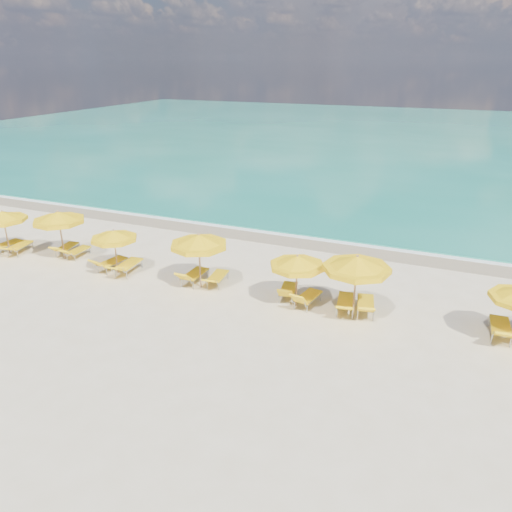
% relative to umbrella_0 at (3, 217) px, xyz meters
% --- Properties ---
extents(ground_plane, '(120.00, 120.00, 0.00)m').
position_rel_umbrella_0_xyz_m(ground_plane, '(12.78, 0.22, -1.94)').
color(ground_plane, beige).
extents(ocean, '(120.00, 80.00, 0.30)m').
position_rel_umbrella_0_xyz_m(ocean, '(12.78, 48.22, -1.94)').
color(ocean, '#157861').
rests_on(ocean, ground).
extents(wet_sand_band, '(120.00, 2.60, 0.01)m').
position_rel_umbrella_0_xyz_m(wet_sand_band, '(12.78, 7.62, -1.94)').
color(wet_sand_band, tan).
rests_on(wet_sand_band, ground).
extents(foam_line, '(120.00, 1.20, 0.03)m').
position_rel_umbrella_0_xyz_m(foam_line, '(12.78, 8.42, -1.94)').
color(foam_line, white).
rests_on(foam_line, ground).
extents(whitecap_near, '(14.00, 0.36, 0.05)m').
position_rel_umbrella_0_xyz_m(whitecap_near, '(6.78, 17.22, -1.94)').
color(whitecap_near, white).
rests_on(whitecap_near, ground).
extents(whitecap_far, '(18.00, 0.30, 0.05)m').
position_rel_umbrella_0_xyz_m(whitecap_far, '(20.78, 24.22, -1.94)').
color(whitecap_far, white).
rests_on(whitecap_far, ground).
extents(umbrella_0, '(2.40, 2.40, 2.28)m').
position_rel_umbrella_0_xyz_m(umbrella_0, '(0.00, 0.00, 0.00)').
color(umbrella_0, tan).
rests_on(umbrella_0, ground).
extents(umbrella_1, '(3.08, 3.08, 2.47)m').
position_rel_umbrella_0_xyz_m(umbrella_1, '(3.05, 0.53, 0.17)').
color(umbrella_1, tan).
rests_on(umbrella_1, ground).
extents(umbrella_2, '(2.40, 2.40, 2.11)m').
position_rel_umbrella_0_xyz_m(umbrella_2, '(6.54, 0.12, -0.15)').
color(umbrella_2, tan).
rests_on(umbrella_2, ground).
extents(umbrella_3, '(2.58, 2.58, 2.47)m').
position_rel_umbrella_0_xyz_m(umbrella_3, '(10.83, 0.21, 0.16)').
color(umbrella_3, tan).
rests_on(umbrella_3, ground).
extents(umbrella_4, '(2.27, 2.27, 2.20)m').
position_rel_umbrella_0_xyz_m(umbrella_4, '(15.15, 0.16, -0.07)').
color(umbrella_4, tan).
rests_on(umbrella_4, ground).
extents(umbrella_5, '(2.95, 2.95, 2.57)m').
position_rel_umbrella_0_xyz_m(umbrella_5, '(17.46, 0.08, 0.25)').
color(umbrella_5, tan).
rests_on(umbrella_5, ground).
extents(lounger_0_left, '(0.80, 1.87, 0.83)m').
position_rel_umbrella_0_xyz_m(lounger_0_left, '(-0.40, 0.23, -1.72)').
color(lounger_0_left, '#A5A8AD').
rests_on(lounger_0_left, ground).
extents(lounger_0_right, '(0.94, 1.98, 0.70)m').
position_rel_umbrella_0_xyz_m(lounger_0_right, '(0.40, 0.28, -1.72)').
color(lounger_0_right, '#A5A8AD').
rests_on(lounger_0_right, ground).
extents(lounger_1_left, '(0.89, 1.85, 0.76)m').
position_rel_umbrella_0_xyz_m(lounger_1_left, '(2.70, 1.08, -1.73)').
color(lounger_1_left, '#A5A8AD').
rests_on(lounger_1_left, ground).
extents(lounger_1_right, '(0.57, 1.67, 0.72)m').
position_rel_umbrella_0_xyz_m(lounger_1_right, '(3.53, 0.96, -1.74)').
color(lounger_1_right, '#A5A8AD').
rests_on(lounger_1_right, ground).
extents(lounger_2_left, '(0.89, 1.92, 0.85)m').
position_rel_umbrella_0_xyz_m(lounger_2_left, '(6.07, 0.30, -1.71)').
color(lounger_2_left, '#A5A8AD').
rests_on(lounger_2_left, ground).
extents(lounger_2_right, '(0.81, 2.10, 0.79)m').
position_rel_umbrella_0_xyz_m(lounger_2_right, '(7.02, 0.29, -1.70)').
color(lounger_2_right, '#A5A8AD').
rests_on(lounger_2_right, ground).
extents(lounger_3_left, '(0.68, 1.93, 0.88)m').
position_rel_umbrella_0_xyz_m(lounger_3_left, '(10.34, 0.52, -1.70)').
color(lounger_3_left, '#A5A8AD').
rests_on(lounger_3_left, ground).
extents(lounger_3_right, '(0.80, 1.90, 0.70)m').
position_rel_umbrella_0_xyz_m(lounger_3_right, '(11.35, 0.76, -1.73)').
color(lounger_3_right, '#A5A8AD').
rests_on(lounger_3_right, ground).
extents(lounger_4_left, '(0.92, 1.87, 0.88)m').
position_rel_umbrella_0_xyz_m(lounger_4_left, '(14.64, 0.68, -1.71)').
color(lounger_4_left, '#A5A8AD').
rests_on(lounger_4_left, ground).
extents(lounger_4_right, '(0.90, 1.85, 0.89)m').
position_rel_umbrella_0_xyz_m(lounger_4_right, '(15.57, 0.35, -1.71)').
color(lounger_4_right, '#A5A8AD').
rests_on(lounger_4_right, ground).
extents(lounger_5_left, '(0.97, 2.10, 0.81)m').
position_rel_umbrella_0_xyz_m(lounger_5_left, '(17.08, 0.48, -1.70)').
color(lounger_5_left, '#A5A8AD').
rests_on(lounger_5_left, ground).
extents(lounger_5_right, '(1.01, 2.04, 0.82)m').
position_rel_umbrella_0_xyz_m(lounger_5_right, '(17.82, 0.62, -1.71)').
color(lounger_5_right, '#A5A8AD').
rests_on(lounger_5_right, ground).
extents(lounger_6_left, '(0.74, 2.04, 0.84)m').
position_rel_umbrella_0_xyz_m(lounger_6_left, '(22.55, 0.65, -1.70)').
color(lounger_6_left, '#A5A8AD').
rests_on(lounger_6_left, ground).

